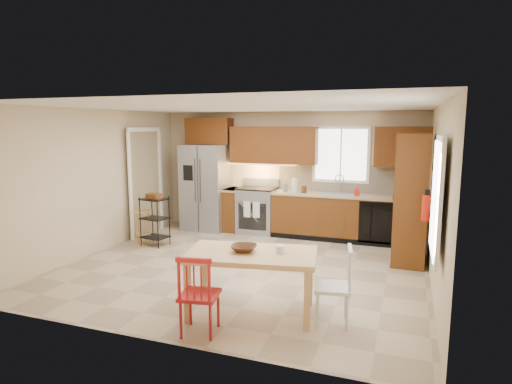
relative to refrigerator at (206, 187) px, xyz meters
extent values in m
plane|color=tan|center=(1.70, -2.12, -0.91)|extent=(5.50, 5.50, 0.00)
cube|color=silver|center=(1.70, -2.12, 1.59)|extent=(5.50, 5.00, 0.02)
cube|color=#CCB793|center=(1.70, 0.38, 0.34)|extent=(5.50, 0.02, 2.50)
cube|color=#CCB793|center=(1.70, -4.62, 0.34)|extent=(5.50, 0.02, 2.50)
cube|color=#CCB793|center=(-1.05, -2.12, 0.34)|extent=(0.02, 5.00, 2.50)
cube|color=#CCB793|center=(4.45, -2.12, 0.34)|extent=(0.02, 5.00, 2.50)
cube|color=gray|center=(0.00, 0.00, 0.00)|extent=(0.92, 0.75, 1.82)
cube|color=gray|center=(1.15, 0.06, -0.45)|extent=(0.76, 0.63, 0.92)
cube|color=#5D3211|center=(0.60, 0.08, -0.46)|extent=(0.30, 0.60, 0.90)
cube|color=#5D3211|center=(2.99, 0.08, -0.46)|extent=(2.92, 0.60, 0.90)
cube|color=black|center=(3.55, -0.22, -0.46)|extent=(0.60, 0.02, 0.78)
cube|color=beige|center=(2.99, 0.36, 0.27)|extent=(2.92, 0.03, 0.55)
cube|color=#5E330F|center=(0.00, 0.20, 1.19)|extent=(1.00, 0.35, 0.55)
cube|color=#5E330F|center=(1.45, 0.20, 0.92)|extent=(1.80, 0.35, 0.75)
cube|color=#5E330F|center=(3.95, 0.20, 0.92)|extent=(1.00, 0.35, 0.75)
cube|color=white|center=(2.80, 0.35, 0.74)|extent=(1.12, 0.04, 1.12)
cube|color=gray|center=(2.80, 0.08, -0.05)|extent=(0.62, 0.46, 0.16)
cube|color=#FFBF66|center=(1.15, 0.17, 0.52)|extent=(1.60, 0.30, 0.01)
imported|color=red|center=(3.18, -0.02, 0.09)|extent=(0.09, 0.09, 0.19)
cylinder|color=silver|center=(1.95, 0.03, 0.13)|extent=(0.12, 0.12, 0.28)
cylinder|color=gray|center=(1.75, 0.03, 0.08)|extent=(0.11, 0.11, 0.18)
cylinder|color=#4E2D14|center=(2.15, 0.00, 0.06)|extent=(0.10, 0.10, 0.14)
cube|color=#5D3211|center=(4.13, -0.93, 0.14)|extent=(0.50, 0.95, 2.10)
cylinder|color=red|center=(4.33, -1.98, 0.19)|extent=(0.12, 0.12, 0.36)
cube|color=white|center=(4.38, -3.27, 0.54)|extent=(0.04, 1.02, 1.32)
cube|color=#8C7A59|center=(-0.97, -0.82, 0.14)|extent=(0.04, 0.95, 2.10)
imported|color=#4E2D14|center=(2.29, -3.64, -0.17)|extent=(0.35, 0.35, 0.07)
cylinder|color=silver|center=(2.72, -3.55, -0.14)|extent=(0.12, 0.12, 0.12)
camera|label=1|loc=(4.07, -8.18, 1.30)|focal=30.00mm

